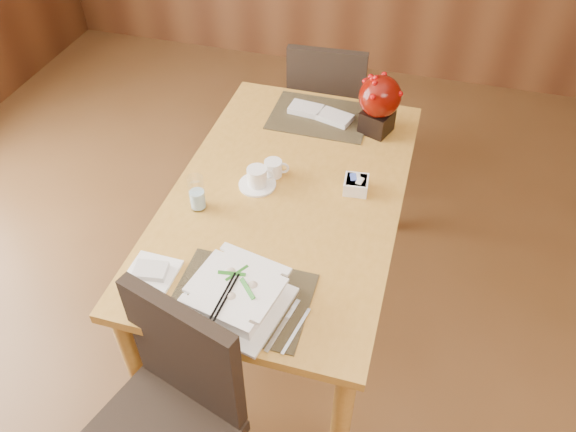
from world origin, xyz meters
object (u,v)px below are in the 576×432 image
(bread_plate, at_px, (152,274))
(far_chair, at_px, (327,107))
(coffee_cup, at_px, (257,178))
(water_glass, at_px, (197,193))
(dining_table, at_px, (287,210))
(near_chair, at_px, (169,410))
(creamer_jug, at_px, (273,168))
(sugar_caddy, at_px, (356,185))
(berry_decor, at_px, (379,101))
(soup_setting, at_px, (237,296))

(bread_plate, relative_size, far_chair, 0.18)
(coffee_cup, relative_size, bread_plate, 0.91)
(coffee_cup, bearing_deg, water_glass, -134.32)
(dining_table, distance_m, near_chair, 0.90)
(dining_table, bearing_deg, coffee_cup, 177.00)
(dining_table, height_order, creamer_jug, creamer_jug)
(water_glass, relative_size, sugar_caddy, 1.55)
(creamer_jug, height_order, sugar_caddy, creamer_jug)
(dining_table, bearing_deg, near_chair, -99.35)
(creamer_jug, bearing_deg, near_chair, -105.97)
(coffee_cup, bearing_deg, bread_plate, -110.50)
(water_glass, xyz_separation_m, berry_decor, (0.58, 0.69, 0.08))
(water_glass, distance_m, bread_plate, 0.37)
(water_glass, relative_size, near_chair, 0.15)
(creamer_jug, relative_size, near_chair, 0.10)
(dining_table, bearing_deg, creamer_jug, 133.65)
(near_chair, xyz_separation_m, far_chair, (0.09, 1.88, -0.02))
(creamer_jug, xyz_separation_m, near_chair, (-0.06, -0.97, -0.25))
(berry_decor, distance_m, near_chair, 1.50)
(dining_table, distance_m, sugar_caddy, 0.30)
(coffee_cup, bearing_deg, creamer_jug, 63.22)
(creamer_jug, bearing_deg, coffee_cup, -129.22)
(coffee_cup, height_order, sugar_caddy, coffee_cup)
(dining_table, xyz_separation_m, soup_setting, (0.00, -0.59, 0.16))
(sugar_caddy, relative_size, far_chair, 0.10)
(sugar_caddy, relative_size, bread_plate, 0.57)
(soup_setting, distance_m, berry_decor, 1.13)
(dining_table, xyz_separation_m, bread_plate, (-0.33, -0.54, 0.10))
(dining_table, xyz_separation_m, creamer_jug, (-0.09, 0.09, 0.13))
(sugar_caddy, relative_size, near_chair, 0.10)
(far_chair, bearing_deg, soup_setting, 88.55)
(sugar_caddy, xyz_separation_m, far_chair, (-0.31, 0.92, -0.27))
(bread_plate, bearing_deg, coffee_cup, 69.50)
(creamer_jug, bearing_deg, berry_decor, 37.52)
(berry_decor, bearing_deg, bread_plate, -119.76)
(dining_table, height_order, sugar_caddy, sugar_caddy)
(near_chair, bearing_deg, water_glass, 119.93)
(dining_table, height_order, berry_decor, berry_decor)
(sugar_caddy, height_order, bread_plate, sugar_caddy)
(creamer_jug, height_order, bread_plate, creamer_jug)
(soup_setting, bearing_deg, far_chair, 103.65)
(creamer_jug, bearing_deg, sugar_caddy, -12.94)
(near_chair, height_order, far_chair, near_chair)
(coffee_cup, bearing_deg, sugar_caddy, 11.68)
(dining_table, height_order, far_chair, far_chair)
(coffee_cup, distance_m, berry_decor, 0.65)
(water_glass, xyz_separation_m, bread_plate, (-0.02, -0.36, -0.07))
(dining_table, distance_m, soup_setting, 0.61)
(dining_table, relative_size, water_glass, 10.26)
(soup_setting, bearing_deg, water_glass, 138.50)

